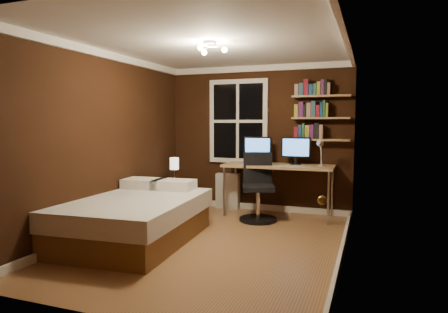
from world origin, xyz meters
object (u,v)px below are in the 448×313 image
(radiator, at_px, (228,191))
(monitor_left, at_px, (258,150))
(monitor_right, at_px, (296,151))
(nightstand, at_px, (175,198))
(bedside_lamp, at_px, (174,170))
(office_chair, at_px, (258,194))
(bed, at_px, (134,218))
(desk, at_px, (278,168))
(desk_lamp, at_px, (321,153))

(radiator, xyz_separation_m, monitor_left, (0.59, -0.15, 0.76))
(radiator, distance_m, monitor_right, 1.45)
(nightstand, relative_size, radiator, 0.81)
(bedside_lamp, height_order, office_chair, office_chair)
(radiator, bearing_deg, nightstand, -139.62)
(bed, xyz_separation_m, bedside_lamp, (-0.25, 1.63, 0.42))
(desk, bearing_deg, bedside_lamp, -167.27)
(monitor_left, bearing_deg, radiator, 165.40)
(bedside_lamp, relative_size, monitor_left, 0.92)
(radiator, xyz_separation_m, office_chair, (0.73, -0.64, 0.10))
(radiator, bearing_deg, office_chair, -41.20)
(desk, bearing_deg, monitor_right, 18.66)
(radiator, distance_m, monitor_left, 0.97)
(bedside_lamp, relative_size, radiator, 0.70)
(monitor_left, xyz_separation_m, desk_lamp, (1.05, -0.18, -0.00))
(nightstand, height_order, monitor_left, monitor_left)
(bed, height_order, office_chair, office_chair)
(nightstand, xyz_separation_m, desk, (1.70, 0.38, 0.54))
(radiator, height_order, desk, desk)
(bedside_lamp, bearing_deg, monitor_right, 13.55)
(desk, bearing_deg, bed, -125.77)
(desk, distance_m, monitor_left, 0.48)
(monitor_left, bearing_deg, desk, -13.28)
(nightstand, distance_m, monitor_right, 2.18)
(bed, relative_size, desk_lamp, 4.90)
(radiator, distance_m, desk_lamp, 1.83)
(monitor_right, relative_size, office_chair, 0.45)
(nightstand, height_order, desk_lamp, desk_lamp)
(bedside_lamp, xyz_separation_m, desk, (1.70, 0.38, 0.07))
(radiator, relative_size, monitor_left, 1.32)
(bedside_lamp, bearing_deg, nightstand, 0.00)
(nightstand, bearing_deg, desk, 15.04)
(desk, xyz_separation_m, monitor_left, (-0.38, 0.09, 0.28))
(nightstand, xyz_separation_m, monitor_left, (1.32, 0.47, 0.82))
(desk, xyz_separation_m, desk_lamp, (0.68, -0.09, 0.28))
(monitor_left, bearing_deg, bedside_lamp, -160.29)
(radiator, xyz_separation_m, desk_lamp, (1.64, -0.33, 0.75))
(bedside_lamp, distance_m, desk_lamp, 2.42)
(office_chair, bearing_deg, desk, 41.25)
(nightstand, distance_m, bedside_lamp, 0.47)
(nightstand, xyz_separation_m, radiator, (0.74, 0.63, 0.06))
(monitor_left, relative_size, monitor_right, 1.00)
(nightstand, bearing_deg, bed, -78.99)
(bed, xyz_separation_m, nightstand, (-0.25, 1.63, -0.05))
(desk_lamp, height_order, office_chair, desk_lamp)
(bedside_lamp, relative_size, office_chair, 0.41)
(bed, height_order, bedside_lamp, bedside_lamp)
(desk, bearing_deg, desk_lamp, -7.36)
(desk_lamp, bearing_deg, nightstand, -172.89)
(radiator, height_order, monitor_left, monitor_left)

